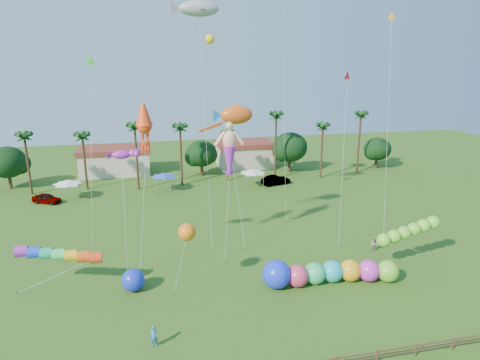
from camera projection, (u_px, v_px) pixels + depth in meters
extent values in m
plane|color=#285116|center=(268.00, 323.00, 33.75)|extent=(160.00, 160.00, 0.00)
cylinder|color=#3A2819|center=(28.00, 166.00, 64.48)|extent=(0.36, 0.36, 9.00)
cylinder|color=#3A2819|center=(85.00, 163.00, 67.19)|extent=(0.36, 0.36, 8.50)
cylinder|color=#3A2819|center=(137.00, 159.00, 66.81)|extent=(0.36, 0.36, 10.00)
cylinder|color=#3A2819|center=(181.00, 157.00, 69.31)|extent=(0.36, 0.36, 9.50)
cylinder|color=#3A2819|center=(228.00, 158.00, 72.16)|extent=(0.36, 0.36, 8.00)
cylinder|color=#3A2819|center=(275.00, 148.00, 72.51)|extent=(0.36, 0.36, 11.00)
cylinder|color=#3A2819|center=(322.00, 153.00, 73.55)|extent=(0.36, 0.36, 9.00)
cylinder|color=#3A2819|center=(359.00, 144.00, 76.92)|extent=(0.36, 0.36, 10.50)
sphere|color=#113814|center=(7.00, 162.00, 67.42)|extent=(5.88, 5.88, 5.88)
sphere|color=#113814|center=(201.00, 154.00, 75.05)|extent=(5.46, 5.46, 5.46)
sphere|color=#113814|center=(290.00, 147.00, 77.35)|extent=(6.30, 6.30, 6.30)
sphere|color=#113814|center=(377.00, 149.00, 80.28)|extent=(5.04, 5.04, 5.04)
cube|color=beige|center=(115.00, 163.00, 77.10)|extent=(12.00, 7.00, 4.00)
cube|color=beige|center=(245.00, 156.00, 82.21)|extent=(10.00, 7.00, 4.00)
pyramid|color=white|center=(68.00, 182.00, 62.49)|extent=(3.00, 3.00, 0.60)
pyramid|color=blue|center=(164.00, 174.00, 66.41)|extent=(3.00, 3.00, 0.60)
pyramid|color=white|center=(253.00, 171.00, 68.45)|extent=(3.00, 3.00, 0.60)
cube|color=brown|center=(377.00, 356.00, 29.26)|extent=(0.12, 0.12, 1.00)
cube|color=brown|center=(416.00, 350.00, 29.90)|extent=(0.12, 0.12, 1.00)
cube|color=brown|center=(453.00, 344.00, 30.54)|extent=(0.12, 0.12, 1.00)
imported|color=#4C4C54|center=(47.00, 198.00, 61.55)|extent=(4.46, 3.35, 1.41)
imported|color=#4C4C54|center=(276.00, 180.00, 70.46)|extent=(5.08, 2.76, 1.59)
imported|color=teal|center=(154.00, 337.00, 30.76)|extent=(0.62, 0.41, 1.68)
imported|color=#A9948D|center=(374.00, 244.00, 46.09)|extent=(1.03, 0.97, 1.69)
sphere|color=#D53862|center=(297.00, 276.00, 38.99)|extent=(2.06, 2.06, 2.06)
sphere|color=#2DC070|center=(315.00, 273.00, 39.47)|extent=(2.06, 2.06, 2.06)
sphere|color=#1BADBE|center=(332.00, 271.00, 39.83)|extent=(2.06, 2.06, 2.06)
sphere|color=orange|center=(350.00, 270.00, 39.98)|extent=(2.06, 2.06, 2.06)
sphere|color=#CA30CF|center=(369.00, 271.00, 39.95)|extent=(2.06, 2.06, 2.06)
sphere|color=#72CD2D|center=(388.00, 271.00, 39.86)|extent=(2.06, 2.06, 2.06)
sphere|color=#1B35F7|center=(277.00, 274.00, 38.67)|extent=(2.89, 2.89, 2.64)
sphere|color=#1830E0|center=(133.00, 280.00, 38.25)|extent=(2.05, 2.05, 2.05)
cylinder|color=#F7411B|center=(74.00, 260.00, 37.30)|extent=(7.39, 2.22, 0.99)
cylinder|color=silver|center=(56.00, 276.00, 37.85)|extent=(7.12, 1.03, 3.25)
cylinder|color=brown|center=(17.00, 293.00, 37.98)|extent=(0.08, 0.08, 0.16)
ellipsoid|color=#71D42F|center=(384.00, 240.00, 41.76)|extent=(7.23, 4.22, 1.60)
cylinder|color=silver|center=(409.00, 248.00, 43.54)|extent=(6.83, 1.40, 3.05)
cylinder|color=brown|center=(432.00, 255.00, 45.31)|extent=(0.08, 0.08, 0.16)
sphere|color=orange|center=(187.00, 232.00, 36.87)|extent=(1.89, 1.89, 1.56)
cylinder|color=silver|center=(180.00, 264.00, 37.28)|extent=(1.50, 0.48, 5.72)
cylinder|color=brown|center=(173.00, 295.00, 37.68)|extent=(0.08, 0.08, 0.16)
cylinder|color=silver|center=(227.00, 207.00, 44.31)|extent=(1.38, 3.84, 10.59)
cylinder|color=brown|center=(225.00, 262.00, 43.82)|extent=(0.08, 0.08, 0.16)
ellipsoid|color=#D54F17|center=(237.00, 115.00, 47.09)|extent=(5.39, 1.83, 2.24)
cylinder|color=silver|center=(241.00, 182.00, 46.88)|extent=(0.09, 4.60, 14.14)
cylinder|color=brown|center=(245.00, 249.00, 46.65)|extent=(0.08, 0.08, 0.16)
ellipsoid|color=#979BA5|center=(199.00, 9.00, 46.08)|extent=(6.19, 3.34, 2.10)
cylinder|color=silver|center=(206.00, 130.00, 46.38)|extent=(0.13, 6.78, 25.32)
cylinder|color=brown|center=(212.00, 249.00, 46.66)|extent=(0.08, 0.08, 0.16)
cone|color=#FF4214|center=(144.00, 126.00, 39.38)|extent=(1.97, 1.97, 4.42)
cylinder|color=silver|center=(142.00, 205.00, 39.58)|extent=(1.35, 3.45, 14.12)
cylinder|color=brown|center=(140.00, 282.00, 39.75)|extent=(0.08, 0.08, 0.16)
ellipsoid|color=purple|center=(121.00, 155.00, 40.99)|extent=(3.21, 1.97, 1.19)
cylinder|color=silver|center=(125.00, 217.00, 40.56)|extent=(0.10, 4.22, 11.26)
cylinder|color=brown|center=(128.00, 280.00, 40.11)|extent=(0.08, 0.08, 0.16)
cone|color=red|center=(347.00, 76.00, 46.87)|extent=(1.22, 0.87, 1.26)
cylinder|color=silver|center=(343.00, 162.00, 47.20)|extent=(1.83, 4.27, 18.25)
cylinder|color=brown|center=(339.00, 246.00, 47.51)|extent=(0.08, 0.08, 0.16)
cone|color=#FFB01A|center=(392.00, 17.00, 45.81)|extent=(1.07, 0.41, 1.05)
cylinder|color=silver|center=(387.00, 133.00, 47.11)|extent=(1.00, 4.19, 24.43)
cylinder|color=brown|center=(383.00, 242.00, 48.39)|extent=(0.08, 0.08, 0.16)
cone|color=#35E33E|center=(90.00, 61.00, 42.53)|extent=(1.28, 0.39, 1.26)
cylinder|color=silver|center=(91.00, 163.00, 43.36)|extent=(1.28, 3.79, 19.88)
cylinder|color=brown|center=(92.00, 260.00, 44.17)|extent=(0.08, 0.08, 0.16)
cylinder|color=silver|center=(284.00, 113.00, 53.24)|extent=(0.33, 4.79, 27.23)
cylinder|color=brown|center=(286.00, 221.00, 54.69)|extent=(0.08, 0.08, 0.16)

